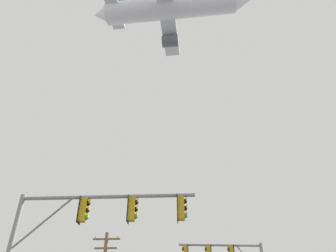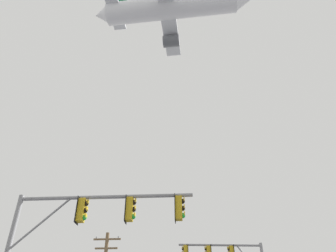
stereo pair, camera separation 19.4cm
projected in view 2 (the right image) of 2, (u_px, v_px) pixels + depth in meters
The scene contains 2 objects.
signal_pole_near at pixel (84, 227), 12.28m from camera, with size 7.01×0.46×6.08m.
airplane at pixel (171, 8), 57.69m from camera, with size 28.12×21.73×7.68m.
Camera 2 is at (0.36, -5.17, 1.18)m, focal length 34.72 mm.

